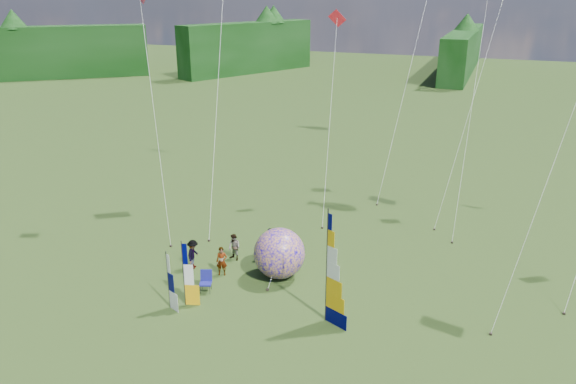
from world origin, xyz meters
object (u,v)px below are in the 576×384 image
(spectator_d, at_px, (270,243))
(feather_banner_main, at_px, (327,268))
(bol_inflatable, at_px, (279,253))
(spectator_a, at_px, (222,261))
(side_banner_left, at_px, (184,275))
(spectator_b, at_px, (234,247))
(kite_whale, at_px, (483,28))
(side_banner_far, at_px, (168,281))
(spectator_c, at_px, (193,254))
(camp_chair, at_px, (206,282))

(spectator_d, bearing_deg, feather_banner_main, 169.90)
(feather_banner_main, distance_m, bol_inflatable, 4.86)
(spectator_a, height_order, spectator_d, spectator_d)
(side_banner_left, relative_size, spectator_b, 2.12)
(spectator_b, distance_m, kite_whale, 20.61)
(spectator_b, bearing_deg, spectator_d, 47.50)
(side_banner_left, bearing_deg, spectator_d, 56.98)
(side_banner_far, xyz_separation_m, bol_inflatable, (3.71, 4.73, -0.08))
(bol_inflatable, xyz_separation_m, spectator_a, (-2.90, -0.94, -0.55))
(side_banner_far, height_order, spectator_c, side_banner_far)
(spectator_b, bearing_deg, side_banner_far, -76.45)
(side_banner_left, bearing_deg, spectator_b, 73.09)
(feather_banner_main, bearing_deg, spectator_d, 159.48)
(spectator_b, xyz_separation_m, spectator_d, (1.77, 0.91, 0.14))
(side_banner_far, relative_size, spectator_a, 1.80)
(feather_banner_main, bearing_deg, spectator_b, 173.83)
(spectator_d, bearing_deg, side_banner_left, 108.06)
(side_banner_left, distance_m, spectator_b, 5.19)
(side_banner_far, relative_size, kite_whale, 0.12)
(side_banner_left, xyz_separation_m, side_banner_far, (-0.55, -0.48, -0.20))
(kite_whale, bearing_deg, spectator_c, -117.04)
(kite_whale, bearing_deg, side_banner_left, -107.88)
(spectator_d, distance_m, kite_whale, 19.03)
(side_banner_left, relative_size, camp_chair, 2.97)
(feather_banner_main, height_order, spectator_a, feather_banner_main)
(side_banner_far, distance_m, kite_whale, 24.59)
(bol_inflatable, bearing_deg, spectator_c, -170.40)
(feather_banner_main, height_order, spectator_c, feather_banner_main)
(camp_chair, bearing_deg, feather_banner_main, -22.34)
(feather_banner_main, relative_size, side_banner_far, 1.86)
(side_banner_left, height_order, spectator_d, side_banner_left)
(spectator_d, relative_size, kite_whale, 0.08)
(kite_whale, bearing_deg, bol_inflatable, -106.26)
(feather_banner_main, xyz_separation_m, camp_chair, (-6.36, 0.29, -2.11))
(spectator_d, bearing_deg, kite_whale, -92.22)
(spectator_c, height_order, spectator_d, spectator_d)
(spectator_b, bearing_deg, camp_chair, -66.43)
(camp_chair, bearing_deg, spectator_a, 71.89)
(spectator_c, bearing_deg, side_banner_left, -164.84)
(side_banner_far, xyz_separation_m, spectator_c, (-0.99, 3.94, -0.61))
(feather_banner_main, distance_m, spectator_a, 7.01)
(side_banner_left, distance_m, spectator_d, 6.35)
(feather_banner_main, relative_size, spectator_b, 3.48)
(side_banner_far, relative_size, spectator_b, 1.86)
(side_banner_left, height_order, bol_inflatable, side_banner_left)
(spectator_c, bearing_deg, bol_inflatable, -89.35)
(bol_inflatable, xyz_separation_m, spectator_c, (-4.71, -0.80, -0.53))
(camp_chair, bearing_deg, bol_inflatable, 24.83)
(spectator_a, height_order, camp_chair, spectator_a)
(side_banner_far, distance_m, spectator_b, 5.67)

